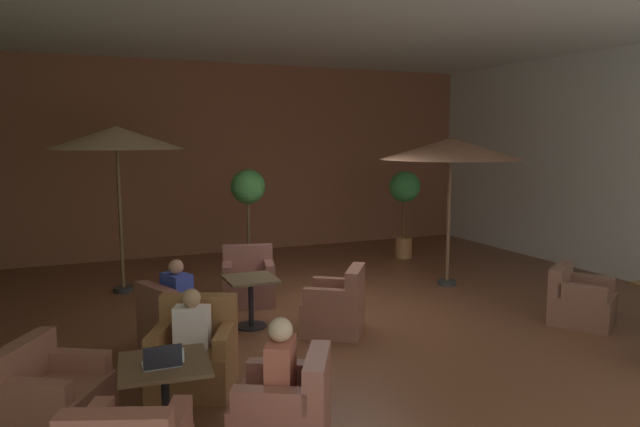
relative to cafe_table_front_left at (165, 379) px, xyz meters
The scene contains 22 objects.
ground_plane 4.02m from the cafe_table_front_left, 44.42° to the left, with size 11.36×10.22×0.02m, color brown.
wall_back_brick 8.50m from the cafe_table_front_left, 70.10° to the left, with size 11.36×0.08×4.17m, color brown.
wall_right_plain 9.06m from the cafe_table_front_left, 18.19° to the left, with size 0.08×10.22×4.17m, color silver.
ceiling_slab 5.41m from the cafe_table_front_left, 44.42° to the left, with size 11.36×10.22×0.06m, color silver.
cafe_table_front_left is the anchor object (origin of this frame).
armchair_front_left_east 1.05m from the cafe_table_front_left, 28.70° to the right, with size 1.02×0.99×0.80m.
armchair_front_left_south 1.06m from the cafe_table_front_left, 65.73° to the left, with size 1.05×1.05×0.91m.
armchair_front_left_west 1.05m from the cafe_table_front_left, 150.28° to the left, with size 1.03×1.06×0.82m.
armchair_front_right_east 5.84m from the cafe_table_front_left, ahead, with size 1.08×1.08×0.78m.
cafe_table_mid_center 2.98m from the cafe_table_front_left, 59.52° to the left, with size 0.67×0.67×0.69m.
armchair_mid_center_north 2.19m from the cafe_table_front_left, 78.59° to the left, with size 0.92×0.92×0.83m.
armchair_mid_center_east 3.12m from the cafe_table_front_left, 37.46° to the left, with size 1.02×1.01×0.89m.
armchair_mid_center_south 4.13m from the cafe_table_front_left, 63.98° to the left, with size 0.94×0.89×0.87m.
patio_umbrella_tall_red 5.54m from the cafe_table_front_left, 89.23° to the left, with size 2.14×2.14×2.74m.
patio_umbrella_center_beige 6.57m from the cafe_table_front_left, 32.69° to the left, with size 2.42×2.42×2.55m.
potted_tree_left_corner 8.16m from the cafe_table_front_left, 44.30° to the left, with size 0.65×0.65×1.86m.
potted_tree_mid_left 6.16m from the cafe_table_front_left, 67.04° to the left, with size 0.65×0.65×1.97m.
patron_blue_shirt 2.21m from the cafe_table_front_left, 77.86° to the left, with size 0.36×0.44×0.65m.
patron_by_window 1.00m from the cafe_table_front_left, 65.73° to the left, with size 0.40×0.33×0.60m.
patron_with_friend 1.01m from the cafe_table_front_left, 28.70° to the right, with size 0.38×0.45×0.67m.
iced_drink_cup 0.24m from the cafe_table_front_left, 15.58° to the right, with size 0.08×0.08×0.11m, color white.
open_laptop 0.22m from the cafe_table_front_left, 107.71° to the right, with size 0.31×0.23×0.20m.
Camera 1 is at (-3.48, -7.57, 2.56)m, focal length 32.49 mm.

